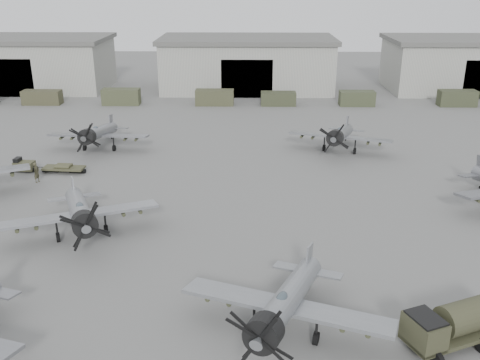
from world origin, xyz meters
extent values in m
plane|color=#595957|center=(0.00, 0.00, 0.00)|extent=(220.00, 220.00, 0.00)
cube|color=#AFAFA4|center=(-38.00, 62.00, 4.00)|extent=(28.00, 14.00, 8.00)
cube|color=#5C5B57|center=(-38.00, 62.00, 8.35)|extent=(29.00, 14.80, 0.70)
cube|color=black|center=(-38.00, 55.20, 3.00)|extent=(8.12, 0.40, 6.00)
cube|color=#AFAFA4|center=(0.00, 62.00, 4.00)|extent=(28.00, 14.00, 8.00)
cube|color=#5C5B57|center=(0.00, 62.00, 8.35)|extent=(29.00, 14.80, 0.70)
cube|color=black|center=(0.00, 55.20, 3.00)|extent=(8.12, 0.40, 6.00)
cube|color=#AFAFA4|center=(38.00, 62.00, 4.00)|extent=(28.00, 14.00, 8.00)
cube|color=#5C5B57|center=(38.00, 62.00, 8.35)|extent=(29.00, 14.80, 0.70)
cube|color=#403F2A|center=(-30.87, 50.00, 1.05)|extent=(5.70, 2.20, 2.10)
cube|color=#41462E|center=(-18.87, 50.00, 1.19)|extent=(5.57, 2.20, 2.39)
cube|color=#41432C|center=(-4.80, 50.00, 1.15)|extent=(5.70, 2.20, 2.29)
cube|color=#383C27|center=(4.75, 50.00, 1.00)|extent=(5.20, 2.20, 2.00)
cube|color=#3B412B|center=(16.49, 50.00, 1.09)|extent=(5.19, 2.20, 2.18)
cube|color=#383D28|center=(31.38, 50.00, 1.18)|extent=(5.48, 2.20, 2.35)
cylinder|color=gray|center=(2.67, -4.30, 2.03)|extent=(4.67, 9.65, 2.88)
cylinder|color=black|center=(1.17, -8.37, 2.72)|extent=(2.15, 1.97, 1.92)
cube|color=gray|center=(2.47, -4.82, 1.80)|extent=(11.51, 5.88, 0.52)
cube|color=gray|center=(4.16, -0.24, 2.18)|extent=(0.63, 1.48, 1.84)
ellipsoid|color=#3F4C54|center=(2.16, -5.69, 2.86)|extent=(0.90, 1.23, 0.52)
cylinder|color=black|center=(0.77, -4.39, 0.32)|extent=(0.50, 0.78, 0.74)
cylinder|color=black|center=(4.05, -5.60, 0.32)|extent=(0.50, 0.78, 0.74)
cylinder|color=black|center=(4.06, -0.50, 0.14)|extent=(0.21, 0.31, 0.29)
cylinder|color=#96999F|center=(-12.26, 7.11, 2.02)|extent=(5.00, 9.49, 2.86)
cylinder|color=black|center=(-10.60, 3.14, 2.70)|extent=(2.16, 2.01, 1.90)
cube|color=#96999F|center=(-12.04, 6.60, 1.79)|extent=(11.34, 6.27, 0.51)
cube|color=#96999F|center=(-13.91, 11.08, 2.16)|extent=(0.69, 1.45, 1.83)
ellipsoid|color=#3F4C54|center=(-11.69, 5.76, 2.85)|extent=(0.93, 1.23, 0.51)
cylinder|color=black|center=(-13.58, 5.77, 0.32)|extent=(0.52, 0.77, 0.73)
cylinder|color=black|center=(-10.37, 7.11, 0.32)|extent=(0.52, 0.77, 0.73)
cylinder|color=black|center=(-13.81, 10.83, 0.14)|extent=(0.21, 0.31, 0.29)
cylinder|color=black|center=(21.67, 16.71, 0.14)|extent=(0.20, 0.32, 0.30)
cylinder|color=gray|center=(-16.24, 28.15, 1.94)|extent=(1.80, 9.41, 2.75)
cylinder|color=black|center=(-16.46, 24.01, 2.60)|extent=(1.74, 1.48, 1.83)
cube|color=gray|center=(-16.27, 27.62, 1.72)|extent=(11.11, 2.51, 0.49)
cube|color=gray|center=(-16.03, 32.29, 2.08)|extent=(0.18, 1.47, 1.76)
ellipsoid|color=#3F4C54|center=(-16.32, 26.74, 2.74)|extent=(0.58, 1.08, 0.49)
cylinder|color=black|center=(-17.95, 27.53, 0.31)|extent=(0.28, 0.72, 0.71)
cylinder|color=black|center=(-14.61, 27.36, 0.31)|extent=(0.28, 0.72, 0.71)
cylinder|color=black|center=(-16.04, 32.02, 0.13)|extent=(0.12, 0.29, 0.28)
cylinder|color=gray|center=(10.61, 28.00, 1.97)|extent=(4.24, 9.40, 2.79)
cylinder|color=black|center=(9.29, 24.02, 2.63)|extent=(2.05, 1.87, 1.86)
cube|color=gray|center=(10.44, 27.49, 1.74)|extent=(11.20, 5.38, 0.50)
cube|color=gray|center=(11.93, 31.98, 2.11)|extent=(0.57, 1.44, 1.78)
ellipsoid|color=#3F4C54|center=(10.16, 26.64, 2.77)|extent=(0.84, 1.18, 0.50)
cylinder|color=black|center=(8.78, 27.85, 0.31)|extent=(0.46, 0.76, 0.71)
cylinder|color=black|center=(11.99, 26.79, 0.31)|extent=(0.46, 0.76, 0.71)
cylinder|color=black|center=(11.84, 31.72, 0.13)|extent=(0.19, 0.30, 0.29)
cube|color=#393A26|center=(11.65, -5.39, 0.68)|extent=(6.68, 4.45, 0.23)
cube|color=#393A26|center=(9.40, -6.36, 1.41)|extent=(2.17, 2.50, 1.55)
cylinder|color=#393A26|center=(12.41, -5.06, 1.59)|extent=(4.53, 3.25, 1.73)
cube|color=black|center=(9.40, -6.36, 2.23)|extent=(1.98, 2.21, 0.14)
cylinder|color=black|center=(9.90, -7.29, 0.41)|extent=(0.58, 0.86, 0.82)
cylinder|color=black|center=(13.24, -3.56, 0.41)|extent=(0.58, 0.86, 0.82)
cube|color=#42422B|center=(-21.95, 20.64, 0.58)|extent=(2.00, 1.31, 0.85)
cube|color=black|center=(-22.58, 20.69, 1.12)|extent=(0.60, 0.99, 0.53)
cylinder|color=black|center=(-21.95, 20.64, 0.27)|extent=(1.32, 0.69, 0.60)
cylinder|color=black|center=(-20.57, 20.53, 0.48)|extent=(1.28, 0.18, 0.09)
cube|color=#42422B|center=(-17.92, 20.33, 0.48)|extent=(4.14, 1.80, 0.19)
cylinder|color=black|center=(-17.92, 20.33, 0.21)|extent=(1.63, 0.59, 0.47)
cylinder|color=#42422B|center=(-17.92, 20.33, 0.69)|extent=(1.51, 0.45, 0.34)
imported|color=#413F2A|center=(-19.57, 17.67, 0.97)|extent=(0.65, 0.81, 1.94)
camera|label=1|loc=(0.44, -29.09, 18.36)|focal=40.00mm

